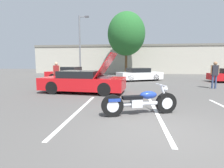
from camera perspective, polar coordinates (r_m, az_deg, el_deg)
The scene contains 12 objects.
ground_plane at distance 4.72m, azimuth 15.82°, elevation -14.49°, with size 80.00×80.00×0.00m, color #514F4C.
parking_stripe_foreground at distance 6.37m, azimuth -10.97°, elevation -8.64°, with size 0.12×4.92×0.01m, color white.
parking_stripe_middle at distance 6.16m, azimuth 14.47°, elevation -9.28°, with size 0.12×4.92×0.01m, color white.
far_building at distance 28.65m, azimuth 7.84°, elevation 8.27°, with size 32.00×4.20×4.40m.
light_pole at distance 21.21m, azimuth -10.23°, elevation 12.88°, with size 1.21×0.28×7.04m.
tree_background at distance 23.58m, azimuth 4.70°, elevation 15.95°, with size 4.84×4.84×8.15m.
motorcycle at distance 5.82m, azimuth 9.16°, elevation -5.89°, with size 2.49×1.05×0.99m.
show_car_hood_open at distance 10.07m, azimuth -9.27°, elevation 0.80°, with size 4.83×2.35×2.22m.
parked_car_mid_row at distance 16.54m, azimuth 8.87°, elevation 3.06°, with size 4.42×3.29×1.20m.
parked_car_left_row at distance 16.98m, azimuth -13.51°, elevation 3.20°, with size 4.51×2.49×1.30m.
spectator_near_motorcycle at distance 12.83m, azimuth -17.67°, elevation 3.71°, with size 0.52×0.23×1.73m.
spectator_by_show_car at distance 13.22m, azimuth 30.53°, elevation 3.25°, with size 0.52×0.23×1.76m.
Camera 1 is at (-0.78, -4.33, 1.72)m, focal length 28.00 mm.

